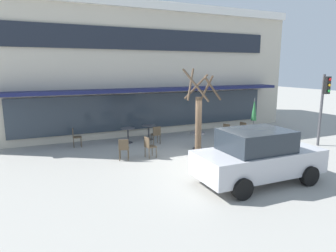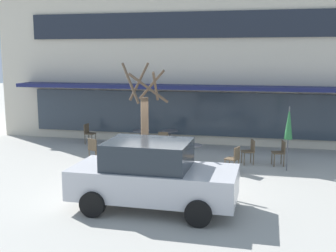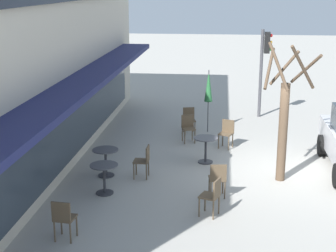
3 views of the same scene
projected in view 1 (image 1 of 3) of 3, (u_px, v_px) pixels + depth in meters
ground_plane at (210, 165)px, 11.56m from camera, size 80.00×80.00×0.00m
building_facade at (130, 69)px, 19.76m from camera, size 18.26×9.10×7.16m
cafe_table_near_wall at (128, 133)px, 14.87m from camera, size 0.70×0.70×0.76m
cafe_table_streetside at (197, 138)px, 13.77m from camera, size 0.70×0.70×0.76m
cafe_table_by_tree at (149, 130)px, 15.57m from camera, size 0.70×0.70×0.76m
patio_umbrella_green_folded at (254, 110)px, 14.93m from camera, size 0.28×0.28×2.20m
cafe_chair_0 at (75, 136)px, 14.08m from camera, size 0.44×0.44×0.89m
cafe_chair_1 at (156, 134)px, 14.62m from camera, size 0.41×0.41×0.89m
cafe_chair_2 at (242, 129)px, 15.64m from camera, size 0.48×0.48×0.89m
cafe_chair_3 at (233, 137)px, 13.84m from camera, size 0.52×0.52×0.89m
cafe_chair_4 at (225, 131)px, 15.17m from camera, size 0.50×0.50×0.89m
cafe_chair_5 at (124, 148)px, 12.05m from camera, size 0.51×0.51×0.89m
cafe_chair_6 at (149, 145)px, 12.39m from camera, size 0.46×0.46×0.89m
parked_sedan at (258, 156)px, 9.66m from camera, size 4.23×2.08×1.76m
street_tree at (199, 122)px, 11.24m from camera, size 1.55×1.42×3.67m
traffic_light_pole at (324, 98)px, 13.95m from camera, size 0.26×0.43×3.40m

